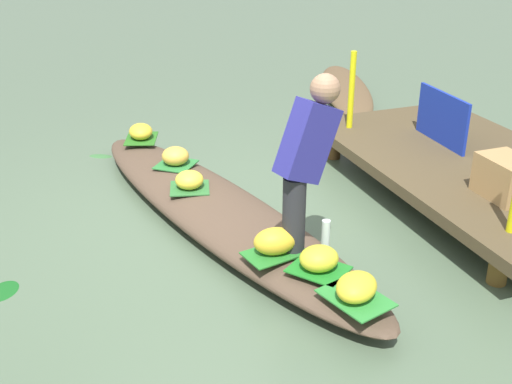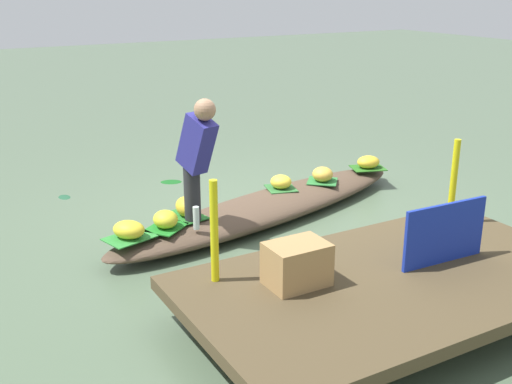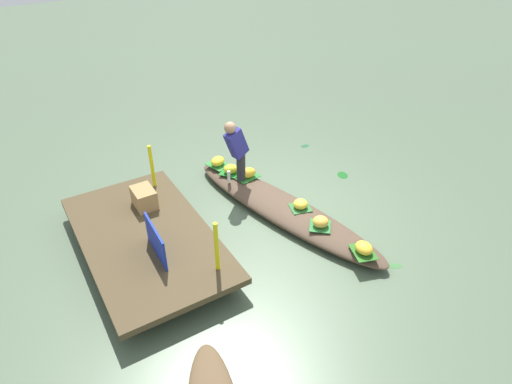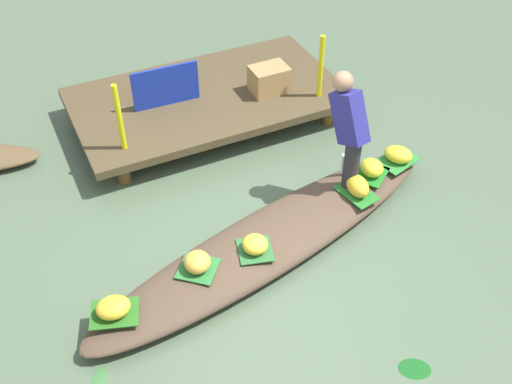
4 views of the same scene
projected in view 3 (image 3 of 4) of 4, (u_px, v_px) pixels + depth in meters
name	position (u px, v px, depth m)	size (l,w,h in m)	color
canal_water	(283.00, 214.00, 7.72)	(40.00, 40.00, 0.00)	#4E624A
dock_platform	(146.00, 238.00, 6.76)	(3.20, 1.80, 0.35)	#4C3E28
vendor_boat	(283.00, 209.00, 7.66)	(4.10, 0.79, 0.24)	brown
leaf_mat_0	(320.00, 226.00, 7.07)	(0.34, 0.32, 0.01)	#2A7333
banana_bunch_0	(321.00, 222.00, 7.02)	(0.24, 0.25, 0.17)	gold
leaf_mat_1	(248.00, 177.00, 8.25)	(0.42, 0.27, 0.01)	#267228
banana_bunch_1	(248.00, 173.00, 8.20)	(0.30, 0.21, 0.19)	gold
leaf_mat_2	(363.00, 252.00, 6.57)	(0.40, 0.31, 0.01)	#28661D
banana_bunch_2	(364.00, 248.00, 6.53)	(0.29, 0.24, 0.16)	gold
leaf_mat_3	(231.00, 173.00, 8.38)	(0.37, 0.30, 0.01)	#1E7623
banana_bunch_3	(231.00, 169.00, 8.33)	(0.26, 0.23, 0.17)	yellow
leaf_mat_4	(300.00, 208.00, 7.47)	(0.33, 0.31, 0.01)	#2D6931
banana_bunch_4	(301.00, 204.00, 7.43)	(0.24, 0.24, 0.15)	yellow
leaf_mat_5	(218.00, 165.00, 8.62)	(0.43, 0.31, 0.01)	#2D8133
banana_bunch_5	(218.00, 161.00, 8.58)	(0.30, 0.24, 0.16)	yellow
vendor_person	(237.00, 148.00, 7.74)	(0.28, 0.48, 1.23)	#28282D
water_bottle	(229.00, 176.00, 8.08)	(0.06, 0.06, 0.22)	silver
market_banner	(156.00, 241.00, 6.24)	(0.79, 0.03, 0.49)	#172EA0
railing_post_west	(217.00, 247.00, 5.92)	(0.06, 0.06, 0.78)	yellow
railing_post_east	(152.00, 166.00, 7.61)	(0.06, 0.06, 0.78)	yellow
produce_crate	(144.00, 198.00, 7.25)	(0.44, 0.32, 0.32)	#A47E4C
drifting_plant_0	(305.00, 146.00, 9.74)	(0.20, 0.13, 0.01)	#205134
drifting_plant_1	(394.00, 266.00, 6.68)	(0.25, 0.12, 0.01)	#396D38
drifting_plant_2	(343.00, 175.00, 8.77)	(0.27, 0.20, 0.01)	#15561B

